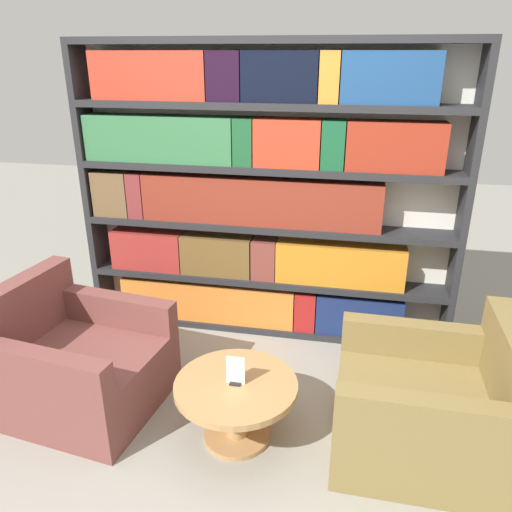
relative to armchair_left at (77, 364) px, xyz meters
name	(u,v)px	position (x,y,z in m)	size (l,w,h in m)	color
ground_plane	(217,458)	(1.01, -0.32, -0.28)	(14.00, 14.00, 0.00)	gray
bookshelf	(258,197)	(0.95, 1.19, 0.83)	(2.87, 0.30, 2.22)	silver
armchair_left	(77,364)	(0.00, 0.00, 0.00)	(1.05, 0.96, 0.81)	brown
armchair_right	(430,409)	(2.16, -0.01, 0.00)	(0.96, 0.86, 0.81)	olive
coffee_table	(236,399)	(1.08, -0.13, 0.00)	(0.71, 0.71, 0.39)	#AD7F4C
table_sign	(236,372)	(1.08, -0.13, 0.18)	(0.11, 0.06, 0.17)	black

